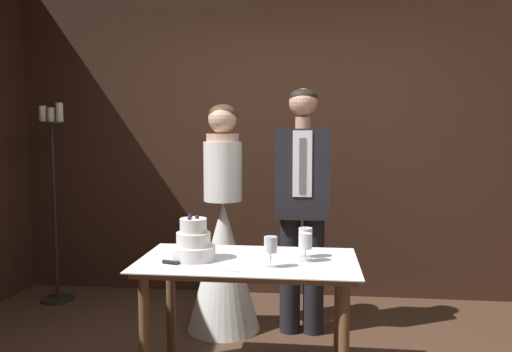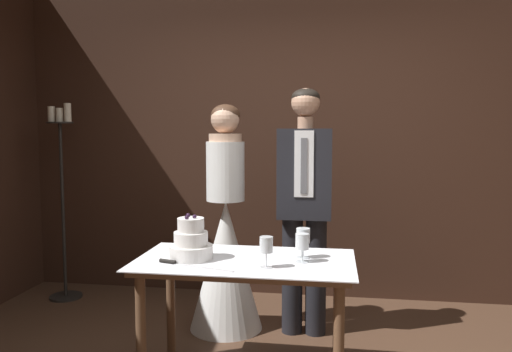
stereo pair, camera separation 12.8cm
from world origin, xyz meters
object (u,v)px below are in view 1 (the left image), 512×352
wine_glass_middle (305,237)px  candle_stand (54,200)px  wine_glass_far (305,243)px  cake_knife (185,265)px  tiered_cake (194,243)px  cake_table (248,277)px  wine_glass_near (271,246)px  groom (302,200)px  bride (223,248)px

wine_glass_middle → candle_stand: bearing=151.3°
wine_glass_middle → wine_glass_far: bearing=-89.8°
cake_knife → candle_stand: candle_stand is taller
tiered_cake → wine_glass_far: tiered_cake is taller
cake_knife → wine_glass_middle: size_ratio=2.59×
cake_table → cake_knife: size_ratio=2.76×
tiered_cake → cake_knife: (-0.01, -0.14, -0.09)m
wine_glass_far → candle_stand: candle_stand is taller
tiered_cake → wine_glass_far: bearing=2.5°
cake_knife → wine_glass_near: size_ratio=2.67×
groom → bride: bearing=179.9°
tiered_cake → bride: 0.89m
wine_glass_near → groom: (0.15, 0.97, 0.12)m
wine_glass_middle → candle_stand: size_ratio=0.10×
cake_table → wine_glass_far: bearing=-1.4°
bride → groom: bearing=-0.1°
tiered_cake → bride: (0.02, 0.86, -0.23)m
cake_table → wine_glass_near: 0.30m
cake_table → wine_glass_near: size_ratio=7.37×
wine_glass_far → candle_stand: size_ratio=0.09×
tiered_cake → candle_stand: 2.02m
cake_table → candle_stand: bearing=145.4°
cake_knife → wine_glass_far: size_ratio=2.79×
bride → groom: size_ratio=0.94×
candle_stand → groom: bearing=-11.9°
cake_knife → wine_glass_near: (0.46, 0.02, 0.11)m
wine_glass_near → candle_stand: candle_stand is taller
wine_glass_near → bride: 1.09m
groom → wine_glass_middle: bearing=-87.4°
tiered_cake → groom: bearing=55.2°
cake_table → candle_stand: 2.25m
wine_glass_middle → bride: bearing=129.8°
cake_table → cake_knife: 0.38m
candle_stand → bride: bearing=-16.2°
wine_glass_middle → bride: 0.99m
tiered_cake → wine_glass_middle: 0.64m
wine_glass_middle → wine_glass_far: (0.00, -0.09, -0.01)m
wine_glass_near → candle_stand: (-1.98, 1.42, 0.02)m
wine_glass_far → candle_stand: (-2.16, 1.28, 0.03)m
cake_table → cake_knife: bearing=-151.7°
cake_knife → candle_stand: bearing=152.9°
cake_knife → bride: (0.03, 0.99, -0.14)m
cake_table → tiered_cake: tiered_cake is taller
cake_table → wine_glass_near: bearing=-46.7°
bride → candle_stand: 1.64m
cake_knife → bride: bride is taller
groom → cake_knife: bearing=-121.6°
wine_glass_far → bride: bearing=126.5°
wine_glass_far → cake_knife: bearing=-165.7°
wine_glass_middle → cake_table: bearing=-165.1°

